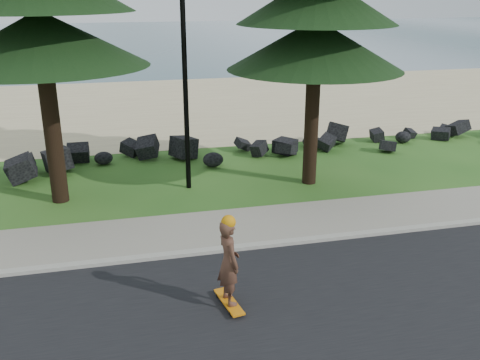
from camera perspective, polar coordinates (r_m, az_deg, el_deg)
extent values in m
plane|color=#275A1C|center=(12.50, -3.38, -5.86)|extent=(160.00, 160.00, 0.00)
cube|color=black|center=(8.75, 2.10, -18.40)|extent=(160.00, 7.00, 0.02)
cube|color=#A8A497|center=(11.69, -2.60, -7.51)|extent=(160.00, 0.20, 0.10)
cube|color=gray|center=(12.66, -3.54, -5.31)|extent=(160.00, 2.00, 0.08)
cube|color=tan|center=(26.24, -9.02, 7.77)|extent=(160.00, 15.00, 0.01)
cube|color=#335762|center=(62.37, -11.95, 14.55)|extent=(160.00, 58.00, 0.01)
cylinder|color=black|center=(14.49, -6.01, 14.17)|extent=(0.14, 0.14, 8.00)
cube|color=orange|center=(9.86, -1.17, -12.85)|extent=(0.39, 0.98, 0.03)
imported|color=#513225|center=(9.45, -1.21, -8.73)|extent=(0.47, 0.64, 1.59)
sphere|color=orange|center=(9.11, -1.24, -4.52)|extent=(0.25, 0.25, 0.25)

